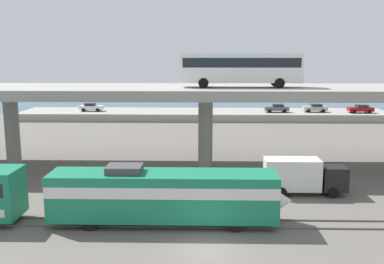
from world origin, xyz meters
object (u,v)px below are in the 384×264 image
Objects in this scene: train_locomotive at (175,194)px; parked_car_1 at (361,109)px; parked_car_2 at (91,107)px; parked_car_3 at (277,108)px; transit_bus_on_overpass at (241,67)px; parked_car_0 at (315,108)px; service_truck_east at (302,175)px.

parked_car_1 is at bearing 58.47° from train_locomotive.
parked_car_2 is 0.97× the size of parked_car_3.
transit_bus_on_overpass is 39.27m from parked_car_0.
parked_car_2 is (-48.62, 1.25, -0.00)m from parked_car_1.
parked_car_3 is (-14.78, 0.56, -0.00)m from parked_car_1.
parked_car_0 is at bearing -6.97° from parked_car_1.
parked_car_1 is at bearing 177.82° from parked_car_3.
parked_car_2 is at bearing 123.69° from service_truck_east.
train_locomotive is 57.50m from parked_car_1.
parked_car_3 is (9.58, 34.24, -8.30)m from transit_bus_on_overpass.
train_locomotive is 51.88m from parked_car_3.
transit_bus_on_overpass reaches higher than train_locomotive.
service_truck_east is 46.47m from parked_car_1.
parked_car_1 is (24.36, 33.68, -8.30)m from transit_bus_on_overpass.
parked_car_1 is 48.64m from parked_car_2.
parked_car_1 is (30.07, 49.01, -0.05)m from train_locomotive.
transit_bus_on_overpass reaches higher than parked_car_0.
transit_bus_on_overpass is 43.34m from parked_car_2.
train_locomotive is at bearing 65.98° from parked_car_0.
parked_car_0 is 0.97× the size of parked_car_1.
parked_car_2 is (-18.55, 50.27, -0.05)m from train_locomotive.
parked_car_2 is at bearing 110.26° from train_locomotive.
parked_car_1 is (19.75, 42.06, 0.51)m from service_truck_east.
parked_car_0 is at bearing 74.48° from service_truck_east.
parked_car_3 is at bearing 74.37° from transit_bus_on_overpass.
transit_bus_on_overpass is at bearing 74.37° from parked_car_3.
train_locomotive is 3.87× the size of parked_car_3.
train_locomotive is 53.58m from parked_car_2.
parked_car_0 is at bearing 64.45° from transit_bus_on_overpass.
train_locomotive reaches higher than parked_car_2.
parked_car_0 is 40.82m from parked_car_2.
parked_car_2 is (-28.87, 43.32, 0.51)m from service_truck_east.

